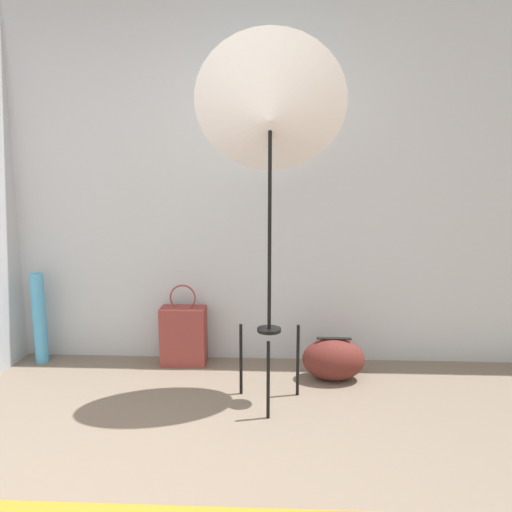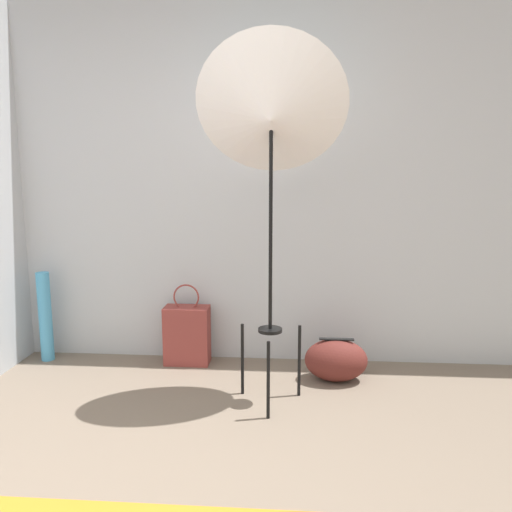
% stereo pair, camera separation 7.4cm
% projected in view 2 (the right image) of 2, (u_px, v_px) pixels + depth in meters
% --- Properties ---
extents(wall_back, '(8.00, 0.05, 2.60)m').
position_uv_depth(wall_back, '(218.00, 185.00, 3.62)').
color(wall_back, '#B7BCC1').
rests_on(wall_back, ground_plane).
extents(photo_umbrella, '(0.88, 0.63, 2.14)m').
position_uv_depth(photo_umbrella, '(271.00, 115.00, 2.78)').
color(photo_umbrella, black).
rests_on(photo_umbrella, ground_plane).
extents(tote_bag, '(0.33, 0.17, 0.60)m').
position_uv_depth(tote_bag, '(187.00, 334.00, 3.66)').
color(tote_bag, brown).
rests_on(tote_bag, ground_plane).
extents(duffel_bag, '(0.42, 0.29, 0.29)m').
position_uv_depth(duffel_bag, '(336.00, 360.00, 3.36)').
color(duffel_bag, '#5B231E').
rests_on(duffel_bag, ground_plane).
extents(paper_roll, '(0.09, 0.09, 0.67)m').
position_uv_depth(paper_roll, '(45.00, 317.00, 3.70)').
color(paper_roll, '#4CA3D1').
rests_on(paper_roll, ground_plane).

